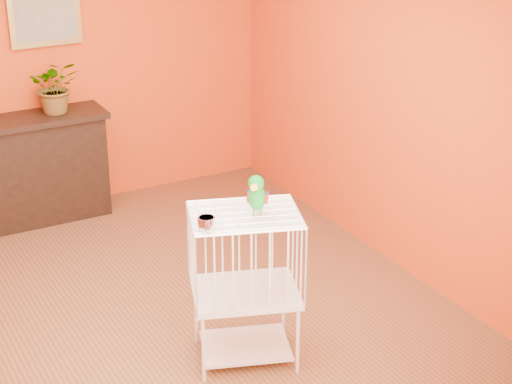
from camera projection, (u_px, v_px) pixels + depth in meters
ground at (156, 315)px, 6.12m from camera, size 4.50×4.50×0.00m
room_shell at (144, 103)px, 5.51m from camera, size 4.50×4.50×4.50m
console_cabinet at (35, 169)px, 7.45m from camera, size 1.29×0.46×0.96m
potted_plant at (55, 91)px, 7.34m from camera, size 0.53×0.56×0.36m
framed_picture at (45, 17)px, 7.23m from camera, size 0.62×0.04×0.50m
birdcage at (245, 285)px, 5.44m from camera, size 0.80×0.71×1.03m
feed_cup at (207, 223)px, 5.03m from camera, size 0.10×0.10×0.07m
parrot at (257, 195)px, 5.17m from camera, size 0.20×0.22×0.28m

